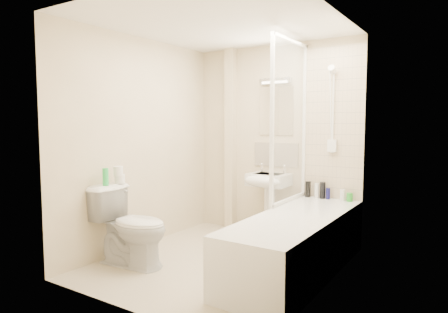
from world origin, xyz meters
The scene contains 25 objects.
floor centered at (0.00, 0.00, 0.00)m, with size 2.50×2.50×0.00m, color beige.
wall_back centered at (0.00, 1.25, 1.20)m, with size 2.20×0.02×2.40m, color beige.
wall_left centered at (-1.10, 0.00, 1.20)m, with size 0.02×2.50×2.40m, color beige.
wall_right centered at (1.10, 0.00, 1.20)m, with size 0.02×2.50×2.40m, color beige.
ceiling centered at (0.00, 0.00, 2.40)m, with size 2.20×2.50×0.02m, color white.
tile_back centered at (0.75, 1.24, 1.42)m, with size 0.70×0.01×1.75m, color beige.
tile_right centered at (1.09, 0.20, 1.42)m, with size 0.01×2.10×1.75m, color beige.
pipe_boxing centered at (-0.62, 1.19, 1.20)m, with size 0.12×0.12×2.40m, color beige.
splashback centered at (0.02, 1.24, 1.03)m, with size 0.60×0.01×0.30m, color beige.
mirror centered at (0.02, 1.24, 1.58)m, with size 0.46×0.01×0.60m, color white.
strip_light centered at (0.02, 1.22, 1.95)m, with size 0.42×0.07×0.07m, color silver.
bathtub centered at (0.75, 0.20, 0.29)m, with size 0.70×2.10×0.55m.
shower_screen centered at (0.40, 0.80, 1.45)m, with size 0.04×0.92×1.80m.
shower_fixture centered at (0.75, 1.19, 1.55)m, with size 0.10×0.16×0.99m.
pedestal_sink centered at (0.02, 1.01, 0.65)m, with size 0.48×0.45×0.92m.
bottle_black_a centered at (0.49, 1.16, 0.64)m, with size 0.06×0.06×0.19m, color black.
bottle_white_a centered at (0.60, 1.16, 0.64)m, with size 0.05×0.05×0.17m, color white.
bottle_black_b centered at (0.67, 1.16, 0.65)m, with size 0.06×0.06×0.20m, color black.
bottle_blue centered at (0.73, 1.16, 0.61)m, with size 0.05×0.05×0.13m, color #12124F.
bottle_white_b centered at (0.90, 1.16, 0.61)m, with size 0.06×0.06×0.13m, color white.
bottle_green centered at (0.98, 1.16, 0.60)m, with size 0.07×0.07×0.10m, color green.
toilet centered at (-0.72, -0.53, 0.40)m, with size 0.82×0.51×0.80m, color white.
toilet_roll_lower centered at (-0.99, -0.43, 0.85)m, with size 0.11×0.11×0.09m, color white.
toilet_roll_upper centered at (-0.95, -0.48, 0.94)m, with size 0.10×0.10×0.09m, color white.
green_bottle centered at (-0.97, -0.63, 0.89)m, with size 0.06×0.06×0.18m, color #2ACB53.
Camera 1 is at (2.20, -3.33, 1.45)m, focal length 32.00 mm.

